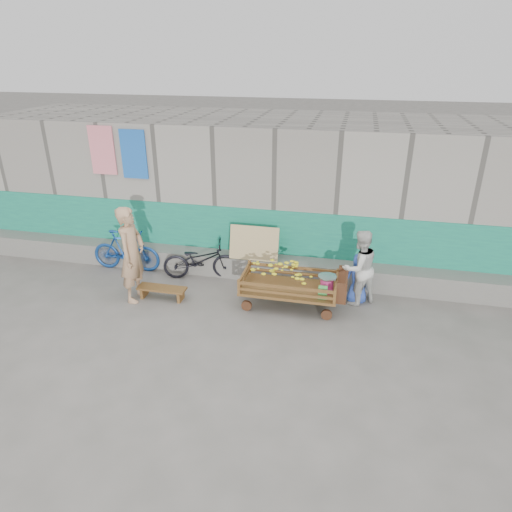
% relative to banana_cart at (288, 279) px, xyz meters
% --- Properties ---
extents(ground, '(80.00, 80.00, 0.00)m').
position_rel_banana_cart_xyz_m(ground, '(-1.14, -1.29, -0.55)').
color(ground, '#5E5B55').
rests_on(ground, ground).
extents(building_wall, '(12.00, 3.50, 3.00)m').
position_rel_banana_cart_xyz_m(building_wall, '(-1.14, 2.76, 0.91)').
color(building_wall, gray).
rests_on(building_wall, ground).
extents(banana_cart, '(1.91, 0.87, 0.81)m').
position_rel_banana_cart_xyz_m(banana_cart, '(0.00, 0.00, 0.00)').
color(banana_cart, brown).
rests_on(banana_cart, ground).
extents(bench, '(0.93, 0.28, 0.23)m').
position_rel_banana_cart_xyz_m(bench, '(-2.37, -0.24, -0.38)').
color(bench, brown).
rests_on(bench, ground).
extents(vendor_man, '(0.44, 0.67, 1.84)m').
position_rel_banana_cart_xyz_m(vendor_man, '(-2.85, -0.34, 0.37)').
color(vendor_man, tan).
rests_on(vendor_man, ground).
extents(woman, '(0.89, 0.86, 1.45)m').
position_rel_banana_cart_xyz_m(woman, '(1.25, 0.42, 0.17)').
color(woman, silver).
rests_on(woman, ground).
extents(child, '(0.52, 0.38, 0.98)m').
position_rel_banana_cart_xyz_m(child, '(1.25, 0.44, -0.06)').
color(child, '#2D4AAC').
rests_on(child, ground).
extents(bicycle_dark, '(1.62, 0.91, 0.81)m').
position_rel_banana_cart_xyz_m(bicycle_dark, '(-1.93, 0.75, -0.15)').
color(bicycle_dark, black).
rests_on(bicycle_dark, ground).
extents(bicycle_blue, '(1.50, 0.47, 0.90)m').
position_rel_banana_cart_xyz_m(bicycle_blue, '(-3.60, 0.76, -0.10)').
color(bicycle_blue, navy).
rests_on(bicycle_blue, ground).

